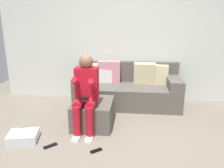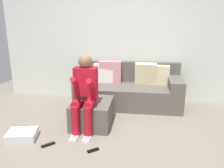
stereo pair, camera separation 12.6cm
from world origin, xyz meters
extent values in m
plane|color=slate|center=(0.00, 0.00, 0.00)|extent=(6.53, 6.53, 0.00)
cube|color=silver|center=(0.00, 2.12, 1.29)|extent=(5.03, 0.10, 2.58)
cube|color=#59544C|center=(0.17, 1.64, 0.20)|extent=(2.02, 0.85, 0.41)
cube|color=#59544C|center=(0.17, 1.98, 0.62)|extent=(2.02, 0.18, 0.42)
cube|color=#59544C|center=(-0.71, 1.64, 0.50)|extent=(0.25, 0.85, 0.18)
cube|color=#59544C|center=(1.05, 1.64, 0.50)|extent=(0.25, 0.85, 0.18)
cube|color=white|center=(-0.34, 1.81, 0.60)|extent=(0.40, 0.19, 0.39)
cube|color=pink|center=(-0.21, 1.82, 0.63)|extent=(0.45, 0.18, 0.44)
cube|color=beige|center=(0.77, 1.80, 0.60)|extent=(0.39, 0.17, 0.38)
cube|color=beige|center=(0.50, 1.80, 0.62)|extent=(0.43, 0.23, 0.43)
cube|color=#59544C|center=(-0.34, 0.71, 0.20)|extent=(0.61, 0.71, 0.40)
cube|color=red|center=(-0.41, 0.62, 0.71)|extent=(0.34, 0.20, 0.50)
sphere|color=#8C6647|center=(-0.41, 0.62, 1.05)|extent=(0.21, 0.21, 0.21)
cylinder|color=red|center=(-0.50, 0.46, 0.46)|extent=(0.13, 0.32, 0.13)
cylinder|color=red|center=(-0.50, 0.30, 0.25)|extent=(0.11, 0.11, 0.43)
cube|color=white|center=(-0.50, 0.24, 0.01)|extent=(0.10, 0.22, 0.03)
cylinder|color=red|center=(-0.53, 0.50, 0.74)|extent=(0.08, 0.33, 0.27)
cylinder|color=red|center=(-0.31, 0.46, 0.46)|extent=(0.13, 0.32, 0.13)
cylinder|color=red|center=(-0.31, 0.30, 0.25)|extent=(0.11, 0.11, 0.43)
cube|color=white|center=(-0.31, 0.24, 0.01)|extent=(0.10, 0.22, 0.03)
cylinder|color=red|center=(-0.28, 0.48, 0.72)|extent=(0.08, 0.37, 0.29)
cube|color=black|center=(-0.41, 0.38, 0.56)|extent=(0.14, 0.06, 0.03)
cube|color=silver|center=(-1.23, 0.12, 0.06)|extent=(0.46, 0.40, 0.12)
cube|color=black|center=(-0.16, -0.05, 0.01)|extent=(0.15, 0.13, 0.02)
cube|color=black|center=(-0.79, 0.00, 0.01)|extent=(0.17, 0.16, 0.02)
cube|color=black|center=(-1.33, 0.44, 0.01)|extent=(0.19, 0.06, 0.02)
camera|label=1|loc=(0.30, -2.55, 1.62)|focal=35.83mm
camera|label=2|loc=(0.42, -2.53, 1.62)|focal=35.83mm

